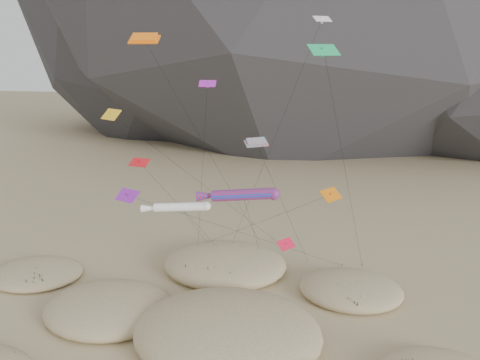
% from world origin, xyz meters
% --- Properties ---
extents(dunes, '(52.97, 40.65, 4.40)m').
position_xyz_m(dunes, '(-1.36, 4.35, 0.75)').
color(dunes, '#CCB789').
rests_on(dunes, ground).
extents(dune_grass, '(41.38, 26.44, 1.46)m').
position_xyz_m(dune_grass, '(-1.38, 3.31, 0.87)').
color(dune_grass, black).
rests_on(dune_grass, ground).
extents(kite_stakes, '(22.22, 6.45, 0.30)m').
position_xyz_m(kite_stakes, '(2.14, 23.04, 0.15)').
color(kite_stakes, '#3F2D1E').
rests_on(kite_stakes, ground).
extents(rainbow_tube_kite, '(7.85, 15.02, 13.60)m').
position_xyz_m(rainbow_tube_kite, '(2.27, 7.92, 12.72)').
color(rainbow_tube_kite, red).
rests_on(rainbow_tube_kite, ground).
extents(white_tube_kite, '(7.05, 14.64, 11.38)m').
position_xyz_m(white_tube_kite, '(-4.23, 9.31, 10.67)').
color(white_tube_kite, white).
rests_on(white_tube_kite, ground).
extents(orange_parafoil, '(10.50, 16.86, 27.19)m').
position_xyz_m(orange_parafoil, '(-7.26, 11.02, 26.35)').
color(orange_parafoil, orange).
rests_on(orange_parafoil, ground).
extents(multi_parafoil, '(6.39, 11.65, 17.45)m').
position_xyz_m(multi_parafoil, '(3.32, 11.56, 16.82)').
color(multi_parafoil, '#FF1A25').
rests_on(multi_parafoil, ground).
extents(delta_kites, '(27.21, 21.36, 28.77)m').
position_xyz_m(delta_kites, '(0.94, 11.11, 17.20)').
color(delta_kites, '#B120BF').
rests_on(delta_kites, ground).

